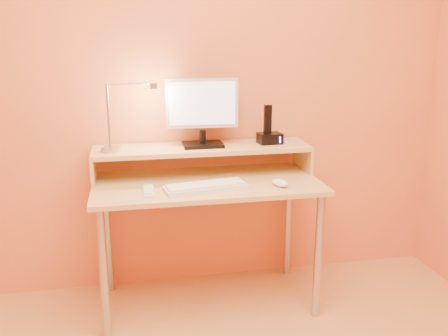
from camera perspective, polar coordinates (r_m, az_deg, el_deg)
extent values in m
cube|color=#C8633C|center=(2.79, -3.19, 10.79)|extent=(3.00, 0.04, 2.50)
cylinder|color=#AAAAAD|center=(2.45, -14.06, -12.31)|extent=(0.04, 0.04, 0.69)
cylinder|color=#AAAAAD|center=(2.62, 11.12, -10.28)|extent=(0.04, 0.04, 0.69)
cylinder|color=#AAAAAD|center=(2.91, -13.63, -7.82)|extent=(0.04, 0.04, 0.69)
cylinder|color=#AAAAAD|center=(3.05, 7.60, -6.40)|extent=(0.04, 0.04, 0.69)
cube|color=tan|center=(2.57, -2.02, -1.87)|extent=(1.20, 0.60, 0.02)
cube|color=tan|center=(2.67, -15.16, 0.04)|extent=(0.02, 0.30, 0.14)
cube|color=tan|center=(2.84, 9.33, 1.24)|extent=(0.02, 0.30, 0.14)
cube|color=tan|center=(2.68, -2.57, 2.33)|extent=(1.20, 0.30, 0.02)
cube|color=black|center=(2.67, -2.53, 2.78)|extent=(0.22, 0.16, 0.02)
cylinder|color=black|center=(2.66, -2.54, 3.71)|extent=(0.04, 0.04, 0.07)
cube|color=silver|center=(2.64, -2.62, 7.69)|extent=(0.40, 0.06, 0.27)
cube|color=black|center=(2.66, -2.70, 7.75)|extent=(0.35, 0.03, 0.23)
cube|color=white|center=(2.62, -2.56, 7.64)|extent=(0.36, 0.03, 0.23)
cylinder|color=#AAAAAD|center=(2.62, -13.29, 2.20)|extent=(0.10, 0.10, 0.02)
cylinder|color=#AAAAAD|center=(2.58, -13.53, 6.04)|extent=(0.01, 0.01, 0.33)
cylinder|color=#AAAAAD|center=(2.56, -11.04, 9.83)|extent=(0.24, 0.01, 0.01)
cylinder|color=#AAAAAD|center=(2.57, -8.31, 9.62)|extent=(0.04, 0.04, 0.03)
cylinder|color=#FFEAC6|center=(2.57, -8.29, 9.27)|extent=(0.03, 0.03, 0.00)
cube|color=black|center=(2.75, 5.45, 3.53)|extent=(0.14, 0.11, 0.06)
cube|color=black|center=(2.73, 5.20, 5.79)|extent=(0.04, 0.03, 0.16)
cube|color=#344AFA|center=(2.72, 6.67, 3.35)|extent=(0.01, 0.00, 0.04)
cube|color=silver|center=(2.43, -2.20, -2.33)|extent=(0.43, 0.20, 0.02)
ellipsoid|color=white|center=(2.50, 6.65, -1.75)|extent=(0.09, 0.12, 0.04)
cube|color=silver|center=(2.40, -8.92, -2.79)|extent=(0.05, 0.18, 0.02)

